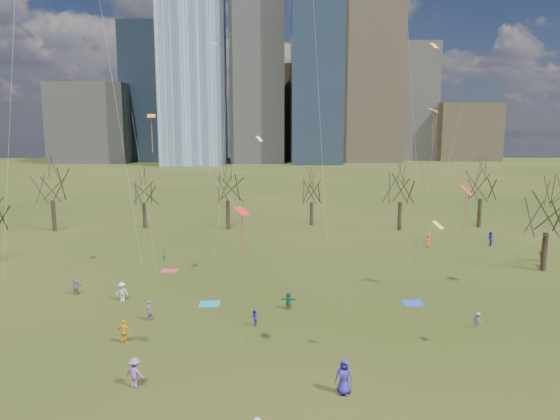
{
  "coord_description": "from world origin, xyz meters",
  "views": [
    {
      "loc": [
        -0.47,
        -29.33,
        13.33
      ],
      "look_at": [
        0.0,
        12.0,
        7.0
      ],
      "focal_mm": 32.0,
      "sensor_mm": 36.0,
      "label": 1
    }
  ],
  "objects_px": {
    "blanket_navy": "(413,303)",
    "blanket_crimson": "(169,271)",
    "person_4": "(124,332)",
    "person_0": "(344,377)",
    "blanket_teal": "(210,304)"
  },
  "relations": [
    {
      "from": "blanket_navy",
      "to": "blanket_crimson",
      "type": "height_order",
      "value": "same"
    },
    {
      "from": "blanket_crimson",
      "to": "person_4",
      "type": "xyz_separation_m",
      "value": [
        0.68,
        -17.08,
        0.75
      ]
    },
    {
      "from": "person_0",
      "to": "person_4",
      "type": "distance_m",
      "value": 14.76
    },
    {
      "from": "blanket_crimson",
      "to": "person_4",
      "type": "distance_m",
      "value": 17.11
    },
    {
      "from": "blanket_navy",
      "to": "blanket_crimson",
      "type": "xyz_separation_m",
      "value": [
        -21.35,
        9.73,
        0.0
      ]
    },
    {
      "from": "blanket_crimson",
      "to": "person_0",
      "type": "distance_m",
      "value": 27.41
    },
    {
      "from": "person_0",
      "to": "blanket_navy",
      "type": "bearing_deg",
      "value": 80.36
    },
    {
      "from": "blanket_crimson",
      "to": "person_4",
      "type": "relative_size",
      "value": 1.04
    },
    {
      "from": "blanket_teal",
      "to": "person_4",
      "type": "bearing_deg",
      "value": -121.57
    },
    {
      "from": "person_4",
      "to": "blanket_crimson",
      "type": "bearing_deg",
      "value": -79.92
    },
    {
      "from": "blanket_crimson",
      "to": "person_4",
      "type": "height_order",
      "value": "person_4"
    },
    {
      "from": "blanket_crimson",
      "to": "blanket_teal",
      "type": "bearing_deg",
      "value": -61.79
    },
    {
      "from": "person_0",
      "to": "person_4",
      "type": "bearing_deg",
      "value": 172.34
    },
    {
      "from": "blanket_teal",
      "to": "blanket_crimson",
      "type": "bearing_deg",
      "value": 118.21
    },
    {
      "from": "blanket_crimson",
      "to": "person_4",
      "type": "bearing_deg",
      "value": -87.72
    }
  ]
}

